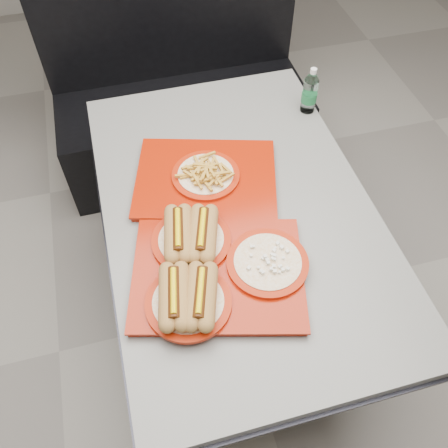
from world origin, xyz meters
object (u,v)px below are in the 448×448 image
object	(u,v)px
tray_near	(211,268)
tray_far	(206,176)
diner_table	(237,235)
water_bottle	(310,93)
booth_bench	(180,96)

from	to	relation	value
tray_near	tray_far	xyz separation A→B (m)	(0.08, 0.38, -0.01)
diner_table	water_bottle	bearing A→B (deg)	45.44
diner_table	tray_near	world-z (taller)	tray_near
water_bottle	tray_near	bearing A→B (deg)	-130.62
booth_bench	water_bottle	bearing A→B (deg)	-58.72
diner_table	booth_bench	size ratio (longest dim) A/B	1.05
booth_bench	tray_far	size ratio (longest dim) A/B	2.35
diner_table	tray_near	bearing A→B (deg)	-122.62
booth_bench	water_bottle	size ratio (longest dim) A/B	7.04
booth_bench	diner_table	bearing A→B (deg)	-90.00
diner_table	tray_near	distance (m)	0.36
tray_near	tray_far	world-z (taller)	tray_near
diner_table	water_bottle	size ratio (longest dim) A/B	7.40
water_bottle	tray_far	bearing A→B (deg)	-150.22
diner_table	water_bottle	world-z (taller)	water_bottle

